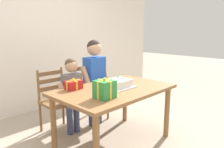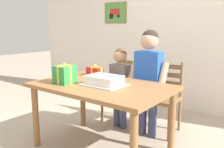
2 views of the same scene
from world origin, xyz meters
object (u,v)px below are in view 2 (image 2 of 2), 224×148
Objects in this scene: gift_box_red_large at (65,75)px; child_older at (149,73)px; birthday_cake at (104,81)px; chair_left at (122,90)px; chair_right at (162,97)px; child_younger at (120,80)px; gift_box_beside_cake at (95,71)px; dining_table at (101,93)px.

child_older is at bearing 54.66° from gift_box_red_large.
child_older is (0.19, 0.63, 0.01)m from birthday_cake.
gift_box_red_large is at bearing -125.34° from child_older.
chair_left is 1.00× the size of chair_right.
gift_box_red_large is (-0.40, -0.19, 0.05)m from birthday_cake.
child_younger is (0.16, 0.83, -0.19)m from gift_box_red_large.
birthday_cake is 0.44m from gift_box_red_large.
child_older reaches higher than gift_box_red_large.
child_older is at bearing -22.94° from chair_left.
gift_box_red_large reaches higher than chair_right.
gift_box_red_large is at bearing -154.15° from birthday_cake.
gift_box_beside_cake is 0.63m from chair_left.
chair_left is (-0.32, 0.86, -0.19)m from dining_table.
chair_left is at bearing 112.29° from birthday_cake.
chair_right is (0.32, 0.86, -0.19)m from dining_table.
gift_box_beside_cake is 0.19× the size of child_younger.
birthday_cake is 2.16× the size of gift_box_beside_cake.
child_younger is (-0.51, -0.23, 0.20)m from chair_right.
child_older is at bearing -0.07° from child_younger.
gift_box_red_large is 0.25× the size of chair_left.
birthday_cake is 0.48× the size of chair_left.
child_older is (0.23, 0.63, 0.15)m from dining_table.
gift_box_red_large reaches higher than birthday_cake.
birthday_cake is 0.97m from chair_right.
child_older reaches higher than birthday_cake.
birthday_cake is 0.99m from chair_left.
gift_box_beside_cake is (-0.38, 0.34, 0.15)m from dining_table.
child_older is at bearing -110.92° from chair_right.
child_younger is at bearing -62.36° from chair_left.
gift_box_beside_cake is at bearing -96.70° from chair_left.
chair_left is 0.33m from child_younger.
chair_left is at bearing 110.21° from dining_table.
gift_box_beside_cake is at bearing -142.90° from chair_right.
chair_right reaches higher than dining_table.
chair_left is 0.84× the size of child_younger.
dining_table is 0.69m from child_older.
chair_right is (0.67, 1.06, -0.38)m from gift_box_red_large.
birthday_cake is at bearing -106.72° from child_older.
chair_right is 0.84× the size of child_younger.
birthday_cake reaches higher than dining_table.
dining_table is 1.60× the size of chair_right.
birthday_cake is at bearing 25.85° from gift_box_red_large.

